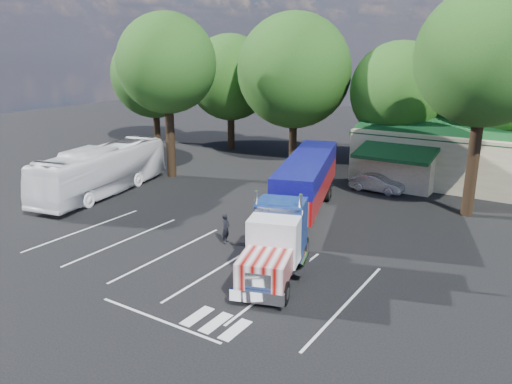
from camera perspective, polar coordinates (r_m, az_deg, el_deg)
The scene contains 12 objects.
ground at distance 30.14m, azimuth -2.25°, elevation -3.23°, with size 120.00×120.00×0.00m, color black.
tree_row_a at distance 55.29m, azimuth -11.58°, elevation 12.95°, with size 9.00×9.00×11.68m.
tree_row_b at distance 50.54m, azimuth -2.95°, elevation 12.93°, with size 8.40×8.40×11.35m.
tree_row_c at distance 44.90m, azimuth 4.39°, elevation 13.64°, with size 10.00×10.00×13.05m.
tree_row_d at distance 42.73m, azimuth 16.09°, elevation 10.99°, with size 8.00×8.00×10.60m.
tree_near_left at distance 39.71m, azimuth -10.16°, elevation 14.23°, with size 7.60×7.60×12.65m.
tree_near_right at distance 32.14m, azimuth 24.79°, elevation 13.78°, with size 8.00×8.00×13.50m.
semi_truck at distance 28.48m, azimuth 5.12°, elevation 0.09°, with size 7.70×17.96×3.81m.
woman at distance 26.48m, azimuth -3.48°, elevation -4.18°, with size 0.59×0.39×1.63m, color black.
bicycle at distance 31.90m, azimuth 3.98°, elevation -1.24°, with size 0.64×1.82×0.96m, color black.
tour_bus at distance 36.87m, azimuth -17.18°, elevation 2.41°, with size 2.83×12.10×3.37m, color white.
silver_sedan at distance 36.84m, azimuth 13.65°, elevation 0.97°, with size 1.33×3.80×1.25m, color #A9ABB1.
Camera 1 is at (16.30, -23.27, 10.05)m, focal length 35.00 mm.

